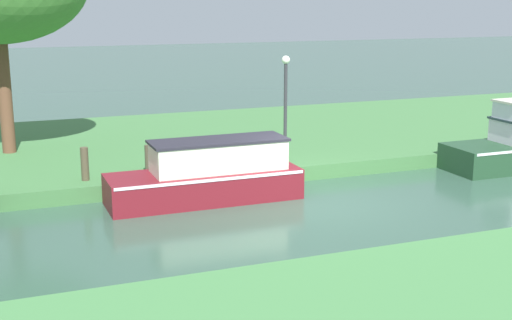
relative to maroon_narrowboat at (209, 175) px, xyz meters
name	(u,v)px	position (x,y,z in m)	size (l,w,h in m)	color
ground_plane	(322,203)	(2.43, -1.20, -0.63)	(120.00, 120.00, 0.00)	#325242
riverbank_far	(227,140)	(2.43, 5.80, -0.43)	(72.00, 10.00, 0.40)	#40733E
maroon_narrowboat	(209,175)	(0.00, 0.00, 0.00)	(4.63, 1.46, 1.49)	maroon
lamp_post	(286,91)	(3.25, 2.88, 1.52)	(0.24, 0.24, 2.77)	#333338
mooring_post_near	(147,160)	(-1.16, 1.47, 0.15)	(0.12, 0.12, 0.77)	#423F2F
mooring_post_far	(85,164)	(-2.71, 1.47, 0.18)	(0.19, 0.19, 0.83)	#4A422F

